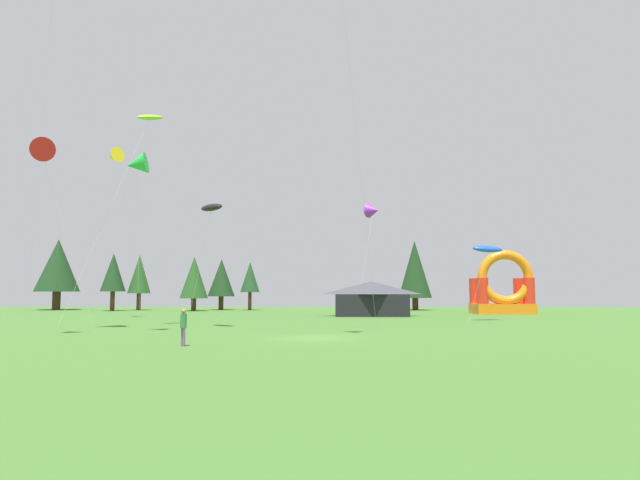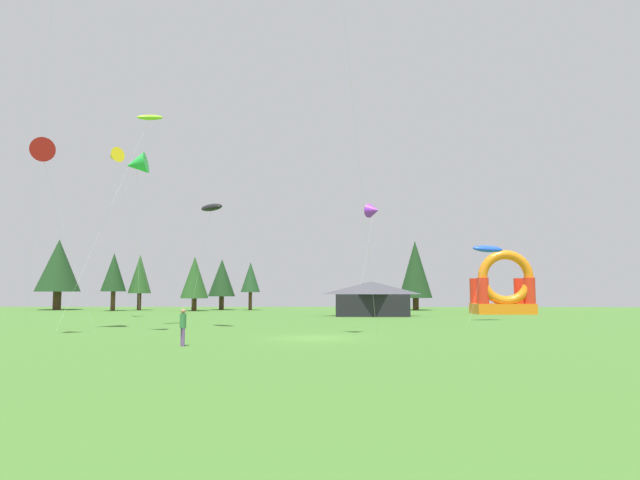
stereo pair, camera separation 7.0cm
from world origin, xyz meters
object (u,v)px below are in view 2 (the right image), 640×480
kite_green_delta (137,164)px  festival_tent (372,299)px  kite_lime_parafoil (150,118)px  kite_black_parafoil (212,208)px  kite_red_delta (40,149)px  person_near_camera (183,324)px  kite_purple_delta (374,211)px  kite_blue_parafoil (488,249)px  kite_yellow_delta (114,156)px  inflatable_red_slide (504,292)px

kite_green_delta → festival_tent: kite_green_delta is taller
kite_lime_parafoil → kite_black_parafoil: kite_lime_parafoil is taller
kite_red_delta → person_near_camera: bearing=-28.1°
festival_tent → kite_lime_parafoil: bearing=-134.1°
kite_lime_parafoil → person_near_camera: 20.94m
kite_lime_parafoil → kite_purple_delta: size_ratio=1.33×
kite_blue_parafoil → festival_tent: (-9.56, 9.24, -4.46)m
kite_purple_delta → person_near_camera: 36.22m
kite_lime_parafoil → kite_blue_parafoil: (27.11, 8.90, -9.16)m
kite_lime_parafoil → kite_purple_delta: 26.51m
kite_purple_delta → festival_tent: size_ratio=1.61×
kite_yellow_delta → kite_red_delta: (3.86, -20.69, -4.59)m
kite_blue_parafoil → kite_lime_parafoil: bearing=-161.8°
kite_lime_parafoil → kite_red_delta: size_ratio=1.35×
kite_yellow_delta → inflatable_red_slide: bearing=15.7°
festival_tent → kite_purple_delta: bearing=69.3°
kite_blue_parafoil → kite_green_delta: size_ratio=0.59×
kite_blue_parafoil → person_near_camera: kite_blue_parafoil is taller
kite_purple_delta → kite_green_delta: size_ratio=1.05×
inflatable_red_slide → festival_tent: (-15.21, -5.52, -0.68)m
kite_red_delta → festival_tent: (21.21, 26.50, -9.16)m
kite_black_parafoil → kite_red_delta: size_ratio=0.76×
kite_black_parafoil → festival_tent: bearing=56.2°
kite_black_parafoil → kite_blue_parafoil: 24.33m
kite_yellow_delta → inflatable_red_slide: (40.28, 11.33, -13.07)m
kite_yellow_delta → festival_tent: kite_yellow_delta is taller
kite_yellow_delta → kite_red_delta: bearing=-79.4°
kite_red_delta → festival_tent: kite_red_delta is taller
kite_green_delta → kite_red_delta: (-4.81, -2.64, 0.34)m
kite_blue_parafoil → kite_black_parafoil: bearing=-156.5°
kite_lime_parafoil → person_near_camera: bearing=-64.8°
kite_lime_parafoil → kite_black_parafoil: bearing=-8.7°
inflatable_red_slide → kite_black_parafoil: bearing=-138.8°
kite_purple_delta → inflatable_red_slide: 17.79m
kite_black_parafoil → kite_green_delta: size_ratio=0.79×
kite_lime_parafoil → kite_blue_parafoil: kite_lime_parafoil is taller
kite_green_delta → festival_tent: size_ratio=1.53×
inflatable_red_slide → kite_blue_parafoil: bearing=-111.0°
kite_lime_parafoil → kite_blue_parafoil: 29.97m
kite_green_delta → kite_black_parafoil: bearing=53.1°
kite_purple_delta → kite_green_delta: kite_purple_delta is taller
kite_yellow_delta → kite_blue_parafoil: (34.63, -3.42, -9.28)m
kite_black_parafoil → kite_yellow_delta: 19.33m
kite_green_delta → person_near_camera: 13.58m
festival_tent → kite_black_parafoil: bearing=-123.8°
kite_green_delta → person_near_camera: bearing=-56.5°
kite_purple_delta → festival_tent: kite_purple_delta is taller
kite_purple_delta → kite_green_delta: (-16.76, -24.80, -0.52)m
kite_purple_delta → festival_tent: (-0.35, -0.93, -9.33)m
festival_tent → kite_green_delta: bearing=-124.5°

